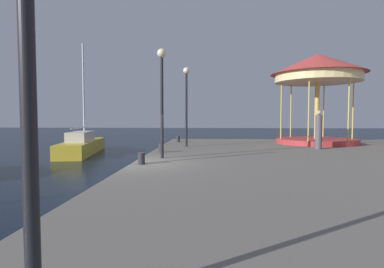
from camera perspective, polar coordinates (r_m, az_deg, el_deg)
The scene contains 10 objects.
ground_plane at distance 11.42m, azimuth -10.80°, elevation -9.15°, with size 120.00×120.00×0.00m, color black.
quay_dock at distance 12.13m, azimuth 28.15°, elevation -6.82°, with size 15.61×24.51×0.80m, color slate.
sailboat_yellow at distance 21.68m, azimuth -19.68°, elevation -1.91°, with size 2.85×7.47×7.39m.
carousel at distance 20.64m, azimuth 22.21°, elevation 9.81°, with size 5.63×5.63×5.49m.
lamp_post_mid_promenade at distance 12.27m, azimuth -5.60°, elevation 9.26°, with size 0.36×0.36×4.29m.
lamp_post_far_end at distance 17.06m, azimuth -1.04°, elevation 7.65°, with size 0.36×0.36×4.35m.
bollard_center at distance 20.21m, azimuth -2.59°, elevation -0.92°, with size 0.24×0.24×0.40m, color #2D2D33.
bollard_south at distance 14.28m, azimuth -5.74°, elevation -2.60°, with size 0.24×0.24×0.40m, color #2D2D33.
bollard_north at distance 10.76m, azimuth -9.33°, elevation -4.49°, with size 0.24×0.24×0.40m, color #2D2D33.
person_mid_promenade at distance 16.95m, azimuth 22.38°, elevation 0.55°, with size 0.34×0.34×1.97m.
Camera 1 is at (2.72, -10.83, 2.41)m, focal length 28.84 mm.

